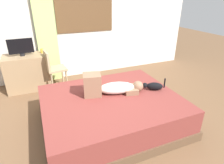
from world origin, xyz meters
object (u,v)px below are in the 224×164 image
object	(u,v)px
cat	(153,86)
person_lying	(111,87)
chair_by_desk	(53,67)
tv_monitor	(21,47)
bed	(111,111)
desk	(29,72)
cup	(42,51)

from	to	relation	value
cat	person_lying	bearing A→B (deg)	166.90
chair_by_desk	tv_monitor	bearing A→B (deg)	152.25
chair_by_desk	person_lying	bearing A→B (deg)	-64.19
chair_by_desk	bed	bearing A→B (deg)	-67.28
desk	chair_by_desk	size ratio (longest dim) A/B	1.05
bed	tv_monitor	world-z (taller)	tv_monitor
person_lying	tv_monitor	bearing A→B (deg)	125.49
cat	chair_by_desk	size ratio (longest dim) A/B	0.38
desk	cup	world-z (taller)	cup
bed	cup	distance (m)	2.17
desk	chair_by_desk	xyz separation A→B (m)	(0.49, -0.28, 0.14)
person_lying	cat	bearing A→B (deg)	-13.10
desk	tv_monitor	size ratio (longest dim) A/B	1.87
cup	person_lying	bearing A→B (deg)	-64.69
bed	chair_by_desk	world-z (taller)	chair_by_desk
bed	cat	bearing A→B (deg)	-2.98
bed	desk	distance (m)	2.20
tv_monitor	person_lying	bearing A→B (deg)	-54.51
desk	cup	size ratio (longest dim) A/B	9.63
tv_monitor	cup	xyz separation A→B (m)	(0.39, 0.06, -0.14)
person_lying	desk	distance (m)	2.13
bed	cat	xyz separation A→B (m)	(0.73, -0.04, 0.31)
bed	cat	world-z (taller)	cat
person_lying	desk	xyz separation A→B (m)	(-1.20, 1.75, -0.22)
person_lying	cup	distance (m)	2.01
chair_by_desk	cup	bearing A→B (deg)	113.17
desk	chair_by_desk	bearing A→B (deg)	-30.14
person_lying	cup	size ratio (longest dim) A/B	10.06
bed	tv_monitor	bearing A→B (deg)	122.74
person_lying	cat	xyz separation A→B (m)	(0.68, -0.16, -0.05)
tv_monitor	bed	bearing A→B (deg)	-57.26
cat	cup	world-z (taller)	cup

